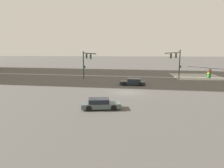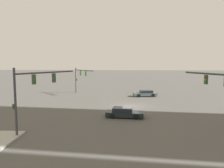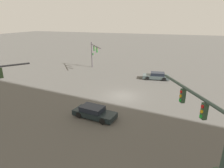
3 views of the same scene
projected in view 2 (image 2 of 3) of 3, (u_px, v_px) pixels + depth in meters
The scene contains 5 objects.
ground_plane at pixel (131, 106), 34.33m from camera, with size 236.98×236.98×0.00m, color #4E4C47.
traffic_signal_opposite_side at pixel (80, 76), 46.34m from camera, with size 5.71×4.66×5.36m.
traffic_signal_cross_street at pixel (32, 88), 21.63m from camera, with size 5.74×4.45×6.32m.
sedan_car_approaching at pixel (124, 113), 27.64m from camera, with size 2.27×4.74×1.21m.
sedan_car_waiting_far at pixel (145, 93), 43.39m from camera, with size 2.43×4.64×1.21m.
Camera 2 is at (33.86, -1.17, 7.04)m, focal length 36.21 mm.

